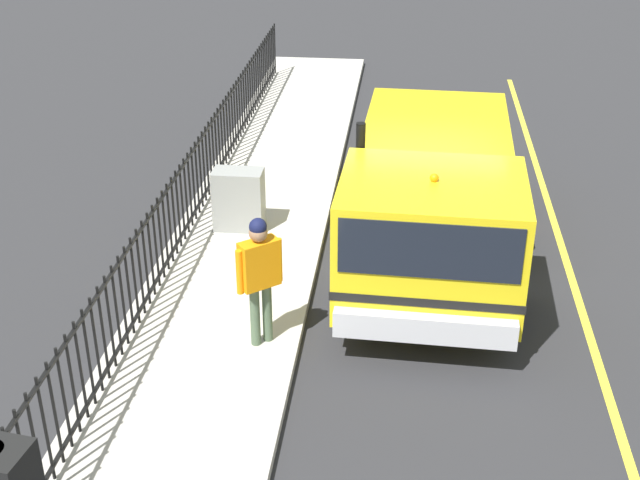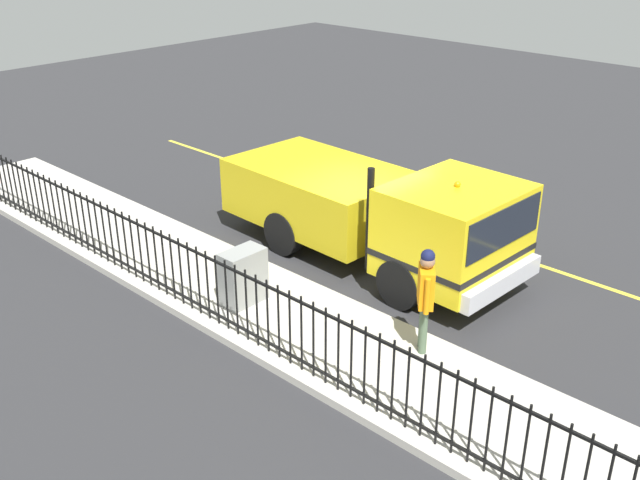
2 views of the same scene
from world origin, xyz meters
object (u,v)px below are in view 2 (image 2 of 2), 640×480
at_px(worker_standing, 426,290).
at_px(work_truck, 385,210).
at_px(utility_cabinet, 243,277).
at_px(traffic_cone, 371,207).

bearing_deg(worker_standing, work_truck, 9.89).
height_order(utility_cabinet, traffic_cone, utility_cabinet).
relative_size(work_truck, traffic_cone, 10.40).
height_order(work_truck, worker_standing, work_truck).
xyz_separation_m(work_truck, worker_standing, (2.23, 2.61, 0.04)).
distance_m(work_truck, worker_standing, 3.44).
bearing_deg(traffic_cone, worker_standing, 47.94).
xyz_separation_m(work_truck, utility_cabinet, (3.19, -0.75, -0.56)).
distance_m(work_truck, traffic_cone, 2.53).
height_order(worker_standing, utility_cabinet, worker_standing).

